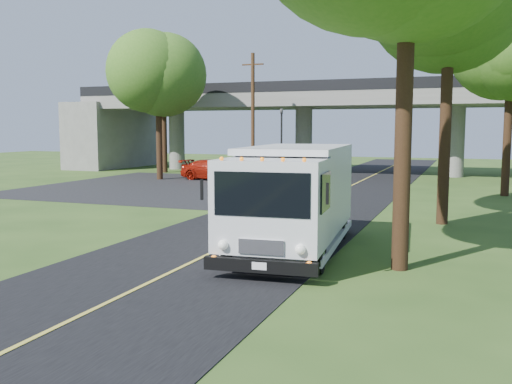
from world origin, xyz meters
The scene contains 12 objects.
ground centered at (0.00, 0.00, 0.00)m, with size 120.00×120.00×0.00m, color #2B4619.
road centered at (0.00, 10.00, 0.01)m, with size 7.00×90.00×0.02m, color black.
parking_lot centered at (-11.00, 18.00, 0.01)m, with size 16.00×18.00×0.01m, color black.
lane_line centered at (0.00, 10.00, 0.03)m, with size 0.12×90.00×0.01m, color gold.
overpass centered at (0.00, 32.00, 4.56)m, with size 54.00×10.00×7.30m.
traffic_signal centered at (-6.00, 26.00, 3.20)m, with size 0.18×0.22×5.20m.
utility_pole centered at (-7.50, 24.00, 4.59)m, with size 1.60×0.26×9.00m.
tree_left_lot centered at (-13.79, 21.84, 7.90)m, with size 5.60×5.50×10.50m.
tree_left_far centered at (-16.79, 27.84, 7.45)m, with size 5.26×5.16×9.89m.
step_van centered at (2.19, 2.07, 1.73)m, with size 3.43×7.79×3.18m.
red_sedan centered at (-10.13, 23.07, 0.73)m, with size 2.04×5.02×1.46m, color maroon.
pedestrian centered at (-4.31, 15.51, 0.99)m, with size 0.72×0.47×1.98m, color gray.
Camera 1 is at (7.16, -14.24, 3.75)m, focal length 40.00 mm.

